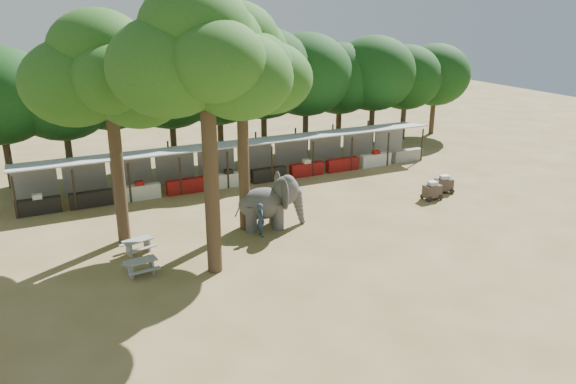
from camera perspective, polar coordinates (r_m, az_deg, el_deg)
name	(u,v)px	position (r m, az deg, el deg)	size (l,w,h in m)	color
ground	(355,262)	(25.84, 6.87, -7.11)	(100.00, 100.00, 0.00)	brown
vendor_stalls	(244,163)	(37.06, -4.54, 2.96)	(28.00, 2.99, 2.80)	#A9ACB2
yard_tree_left	(104,73)	(27.08, -18.17, 11.45)	(7.10, 6.90, 11.02)	#332316
yard_tree_center	(201,56)	(22.75, -8.86, 13.48)	(7.10, 6.90, 12.04)	#332316
yard_tree_back	(237,61)	(27.55, -5.22, 13.10)	(7.10, 6.90, 11.36)	#332316
backdrop_trees	(216,87)	(40.94, -7.37, 10.57)	(46.46, 5.95, 8.33)	#332316
elephant	(271,202)	(29.09, -1.74, -1.01)	(3.72, 2.77, 2.77)	#403D3D
handler	(261,220)	(28.14, -2.78, -2.84)	(0.63, 0.42, 1.74)	#26384C
picnic_table_near	(141,265)	(25.20, -14.73, -7.20)	(1.50, 1.38, 0.68)	gray
picnic_table_far	(138,244)	(27.33, -15.00, -5.14)	(1.63, 1.54, 0.68)	gray
cart_front	(432,191)	(34.55, 14.43, 0.15)	(1.15, 0.76, 1.12)	#382A24
cart_back	(444,184)	(35.97, 15.55, 0.78)	(1.31, 1.03, 1.12)	#382A24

